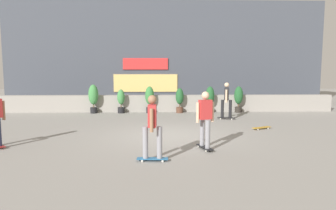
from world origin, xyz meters
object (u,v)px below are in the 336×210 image
(potted_plant_2, at_px, (150,98))
(skateboard_near_camera, at_px, (262,128))
(potted_plant_4, at_px, (210,98))
(potted_plant_1, at_px, (121,100))
(potted_plant_3, at_px, (180,99))
(potted_plant_0, at_px, (93,97))
(skater_far_left, at_px, (227,99))
(potted_plant_5, at_px, (239,98))
(skater_foreground, at_px, (152,125))
(skater_by_wall_left, at_px, (205,118))

(potted_plant_2, relative_size, skateboard_near_camera, 1.73)
(potted_plant_2, xyz_separation_m, potted_plant_4, (3.18, 0.00, -0.01))
(potted_plant_1, xyz_separation_m, potted_plant_3, (3.07, 0.00, 0.05))
(potted_plant_0, xyz_separation_m, skater_far_left, (6.52, -2.14, 0.07))
(potted_plant_4, bearing_deg, potted_plant_2, 180.00)
(potted_plant_3, bearing_deg, potted_plant_2, -180.00)
(potted_plant_1, distance_m, potted_plant_5, 6.19)
(potted_plant_2, relative_size, potted_plant_5, 1.00)
(potted_plant_4, height_order, potted_plant_5, potted_plant_5)
(potted_plant_2, relative_size, potted_plant_3, 1.07)
(potted_plant_1, height_order, potted_plant_5, potted_plant_5)
(skateboard_near_camera, bearing_deg, potted_plant_4, 105.90)
(potted_plant_1, distance_m, skater_foreground, 8.79)
(potted_plant_4, bearing_deg, skateboard_near_camera, -74.10)
(potted_plant_3, height_order, potted_plant_4, potted_plant_4)
(skater_far_left, height_order, skateboard_near_camera, skater_far_left)
(potted_plant_0, relative_size, skater_far_left, 0.88)
(potted_plant_2, relative_size, potted_plant_4, 1.01)
(potted_plant_5, bearing_deg, potted_plant_0, 180.00)
(potted_plant_1, distance_m, potted_plant_4, 4.67)
(potted_plant_3, height_order, skater_far_left, skater_far_left)
(skater_foreground, distance_m, skater_by_wall_left, 1.88)
(skater_by_wall_left, bearing_deg, skater_far_left, 71.61)
(potted_plant_3, distance_m, potted_plant_5, 3.12)
(potted_plant_0, bearing_deg, potted_plant_1, 0.00)
(potted_plant_1, distance_m, skater_far_left, 5.52)
(potted_plant_5, bearing_deg, potted_plant_3, 180.00)
(potted_plant_0, height_order, skater_foreground, skater_foreground)
(potted_plant_3, xyz_separation_m, potted_plant_4, (1.60, -0.00, 0.07))
(potted_plant_4, xyz_separation_m, skater_far_left, (0.41, -2.14, 0.15))
(potted_plant_3, height_order, skater_by_wall_left, skater_by_wall_left)
(skater_foreground, bearing_deg, skater_far_left, 63.08)
(potted_plant_4, distance_m, skater_far_left, 2.18)
(potted_plant_0, bearing_deg, potted_plant_4, -0.00)
(potted_plant_2, distance_m, potted_plant_5, 4.69)
(potted_plant_0, xyz_separation_m, potted_plant_5, (7.62, -0.00, -0.08))
(potted_plant_2, distance_m, skater_by_wall_left, 7.69)
(potted_plant_4, height_order, skater_by_wall_left, skater_by_wall_left)
(potted_plant_1, xyz_separation_m, potted_plant_2, (1.49, -0.00, 0.12))
(potted_plant_0, relative_size, skater_by_wall_left, 0.88)
(potted_plant_2, distance_m, skater_foreground, 8.60)
(potted_plant_5, bearing_deg, skater_foreground, -117.02)
(potted_plant_1, relative_size, potted_plant_2, 0.89)
(potted_plant_2, bearing_deg, skater_foreground, -87.91)
(skater_by_wall_left, bearing_deg, skateboard_near_camera, 48.06)
(potted_plant_0, distance_m, potted_plant_4, 6.10)
(potted_plant_1, xyz_separation_m, potted_plant_4, (4.67, -0.00, 0.12))
(potted_plant_5, xyz_separation_m, skater_foreground, (-4.38, -8.59, 0.15))
(potted_plant_4, height_order, skater_foreground, skater_foreground)
(potted_plant_3, height_order, skateboard_near_camera, potted_plant_3)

